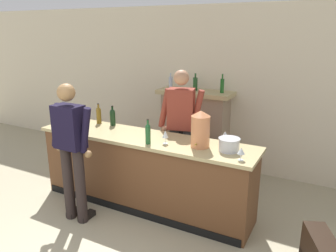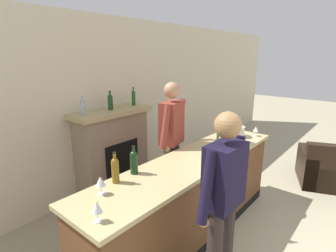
# 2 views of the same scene
# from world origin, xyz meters

# --- Properties ---
(wall_back_panel) EXTENTS (12.00, 0.07, 2.75)m
(wall_back_panel) POSITION_xyz_m (0.00, 4.02, 1.38)
(wall_back_panel) COLOR beige
(wall_back_panel) RESTS_ON ground_plane
(bar_counter) EXTENTS (3.04, 0.68, 1.00)m
(bar_counter) POSITION_xyz_m (-0.16, 2.21, 0.50)
(bar_counter) COLOR brown
(bar_counter) RESTS_ON ground_plane
(fireplace_stone) EXTENTS (1.27, 0.52, 1.68)m
(fireplace_stone) POSITION_xyz_m (-0.08, 3.76, 0.70)
(fireplace_stone) COLOR gray
(fireplace_stone) RESTS_ON ground_plane
(person_customer) EXTENTS (0.66, 0.30, 1.76)m
(person_customer) POSITION_xyz_m (-0.73, 1.49, 0.98)
(person_customer) COLOR #2C2321
(person_customer) RESTS_ON ground_plane
(person_bartender) EXTENTS (0.64, 0.37, 1.83)m
(person_bartender) POSITION_xyz_m (0.13, 2.74, 1.02)
(person_bartender) COLOR #3A3D3D
(person_bartender) RESTS_ON ground_plane
(copper_dispenser) EXTENTS (0.23, 0.27, 0.45)m
(copper_dispenser) POSITION_xyz_m (0.65, 2.19, 1.23)
(copper_dispenser) COLOR #CE7D50
(copper_dispenser) RESTS_ON bar_counter
(ice_bucket_steel) EXTENTS (0.25, 0.25, 0.15)m
(ice_bucket_steel) POSITION_xyz_m (1.00, 2.22, 1.08)
(ice_bucket_steel) COLOR silver
(ice_bucket_steel) RESTS_ON bar_counter
(wine_bottle_riesling_slim) EXTENTS (0.07, 0.07, 0.31)m
(wine_bottle_riesling_slim) POSITION_xyz_m (-1.08, 2.43, 1.14)
(wine_bottle_riesling_slim) COLOR brown
(wine_bottle_riesling_slim) RESTS_ON bar_counter
(wine_bottle_chardonnay_pale) EXTENTS (0.07, 0.07, 0.32)m
(wine_bottle_chardonnay_pale) POSITION_xyz_m (0.04, 2.00, 1.14)
(wine_bottle_chardonnay_pale) COLOR #1F552A
(wine_bottle_chardonnay_pale) RESTS_ON bar_counter
(wine_bottle_rose_blush) EXTENTS (0.08, 0.08, 0.29)m
(wine_bottle_rose_blush) POSITION_xyz_m (-0.83, 2.45, 1.14)
(wine_bottle_rose_blush) COLOR #173219
(wine_bottle_rose_blush) RESTS_ON bar_counter
(wine_glass_near_bucket) EXTENTS (0.08, 0.08, 0.16)m
(wine_glass_near_bucket) POSITION_xyz_m (0.88, 2.43, 1.12)
(wine_glass_near_bucket) COLOR silver
(wine_glass_near_bucket) RESTS_ON bar_counter
(wine_glass_front_right) EXTENTS (0.08, 0.08, 0.17)m
(wine_glass_front_right) POSITION_xyz_m (0.23, 2.10, 1.12)
(wine_glass_front_right) COLOR silver
(wine_glass_front_right) RESTS_ON bar_counter
(wine_glass_by_dispenser) EXTENTS (0.09, 0.09, 0.17)m
(wine_glass_by_dispenser) POSITION_xyz_m (-1.30, 2.36, 1.12)
(wine_glass_by_dispenser) COLOR silver
(wine_glass_by_dispenser) RESTS_ON bar_counter
(wine_glass_back_row) EXTENTS (0.08, 0.08, 0.17)m
(wine_glass_back_row) POSITION_xyz_m (-1.55, 2.06, 1.12)
(wine_glass_back_row) COLOR silver
(wine_glass_back_row) RESTS_ON bar_counter
(wine_glass_mid_counter) EXTENTS (0.08, 0.08, 0.14)m
(wine_glass_mid_counter) POSITION_xyz_m (1.20, 2.01, 1.11)
(wine_glass_mid_counter) COLOR silver
(wine_glass_mid_counter) RESTS_ON bar_counter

